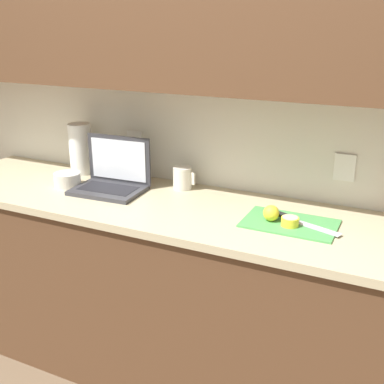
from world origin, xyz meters
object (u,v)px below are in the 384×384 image
Objects in this scene: knife at (294,219)px; cutting_board at (290,223)px; laptop at (113,178)px; lemon_half_cut at (290,221)px; measuring_cup at (182,178)px; bowl_white at (68,179)px; lemon_whole_beside at (271,213)px; paper_towel_roll at (81,149)px.

cutting_board is at bearing -99.84° from knife.
knife is at bearing -5.11° from laptop.
lemon_half_cut is at bearing -76.61° from cutting_board.
measuring_cup reaches higher than knife.
lemon_whole_beside is at bearing -0.51° from bowl_white.
lemon_half_cut is (-0.01, -0.05, 0.01)m from knife.
lemon_half_cut is at bearing -8.53° from laptop.
paper_towel_roll reaches higher than measuring_cup.
bowl_white is at bearing -159.72° from knife.
paper_towel_roll reaches higher than bowl_white.
lemon_whole_beside is 1.15m from paper_towel_roll.
measuring_cup is (-0.52, 0.22, 0.01)m from lemon_whole_beside.
knife is 4.46× the size of lemon_whole_beside.
measuring_cup is at bearing 158.25° from lemon_half_cut.
paper_towel_roll reaches higher than cutting_board.
bowl_white reaches higher than cutting_board.
cutting_board is 0.04m from lemon_half_cut.
lemon_whole_beside is at bearing -23.21° from measuring_cup.
lemon_whole_beside is at bearing -7.80° from laptop.
cutting_board is at bearing -19.38° from measuring_cup.
knife is (0.01, 0.02, 0.01)m from cutting_board.
lemon_whole_beside is (-0.08, -0.01, 0.04)m from cutting_board.
bowl_white is at bearing -179.83° from cutting_board.
knife is 0.64m from measuring_cup.
lemon_half_cut is at bearing -76.69° from knife.
lemon_half_cut is at bearing -11.10° from paper_towel_roll.
laptop reaches higher than lemon_whole_beside.
bowl_white is at bearing -70.66° from paper_towel_roll.
measuring_cup reaches higher than lemon_whole_beside.
bowl_white reaches higher than lemon_half_cut.
laptop is 0.94× the size of cutting_board.
lemon_whole_beside reaches higher than knife.
paper_towel_roll is at bearing 168.90° from lemon_half_cut.
laptop is at bearing -162.80° from knife.
bowl_white is (-1.14, 0.03, 0.01)m from lemon_half_cut.
laptop is 0.90m from cutting_board.
knife is at bearing 21.82° from lemon_whole_beside.
measuring_cup is at bearing 0.19° from paper_towel_roll.
cutting_board is 1.13m from bowl_white.
lemon_half_cut reaches higher than knife.
knife is at bearing 61.20° from cutting_board.
lemon_half_cut is at bearing -12.16° from lemon_whole_beside.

